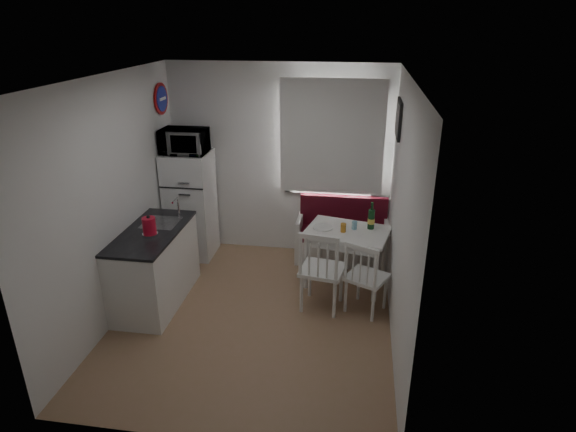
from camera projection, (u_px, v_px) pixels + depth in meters
name	position (u px, v px, depth m)	size (l,w,h in m)	color
floor	(255.00, 316.00, 5.42)	(3.00, 3.50, 0.02)	#9B7752
ceiling	(247.00, 77.00, 4.42)	(3.00, 3.50, 0.02)	white
wall_back	(280.00, 162.00, 6.51)	(3.00, 0.02, 2.60)	white
wall_front	(196.00, 301.00, 3.32)	(3.00, 0.02, 2.60)	white
wall_left	(114.00, 201.00, 5.13)	(0.02, 3.50, 2.60)	white
wall_right	(401.00, 217.00, 4.71)	(0.02, 3.50, 2.60)	white
window	(332.00, 140.00, 6.27)	(1.22, 0.06, 1.47)	white
curtain	(332.00, 138.00, 6.18)	(1.35, 0.02, 1.50)	white
kitchen_counter	(155.00, 266.00, 5.55)	(0.62, 1.32, 1.16)	white
wall_sign	(162.00, 99.00, 6.12)	(0.40, 0.40, 0.03)	navy
picture_frame	(398.00, 119.00, 5.43)	(0.04, 0.52, 0.42)	black
bench	(342.00, 241.00, 6.56)	(1.23, 0.47, 0.88)	white
dining_table	(347.00, 237.00, 5.84)	(1.10, 0.88, 0.73)	white
chair_left	(322.00, 263.00, 5.27)	(0.53, 0.51, 0.53)	white
chair_right	(367.00, 272.00, 5.24)	(0.55, 0.55, 0.48)	white
fridge	(191.00, 205.00, 6.58)	(0.59, 0.59, 1.47)	white
microwave	(184.00, 141.00, 6.19)	(0.58, 0.39, 0.32)	white
kettle	(149.00, 226.00, 5.22)	(0.17, 0.17, 0.23)	red
wine_bottle	(371.00, 216.00, 5.79)	(0.09, 0.09, 0.34)	#12391A
drinking_glass_orange	(343.00, 228.00, 5.75)	(0.06, 0.06, 0.11)	orange
drinking_glass_blue	(354.00, 225.00, 5.82)	(0.06, 0.06, 0.10)	#7BB4D1
plate	(323.00, 227.00, 5.86)	(0.24, 0.24, 0.02)	white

